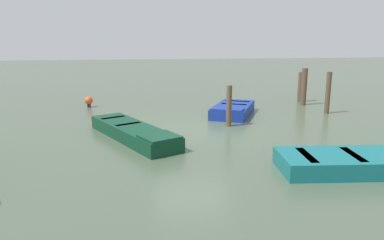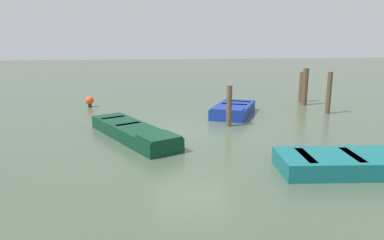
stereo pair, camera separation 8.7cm
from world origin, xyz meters
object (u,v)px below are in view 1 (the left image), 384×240
rowboat_dark_green (133,132)px  marker_buoy (89,101)px  rowboat_blue (233,110)px  rowboat_teal (367,162)px  mooring_piling_far_right (229,106)px  mooring_piling_far_left (328,93)px  mooring_piling_near_right (304,87)px  mooring_piling_mid_left (301,87)px

rowboat_dark_green → marker_buoy: bearing=173.0°
rowboat_blue → marker_buoy: (-5.89, 2.49, 0.07)m
rowboat_teal → mooring_piling_far_right: (-2.12, 4.65, 0.50)m
rowboat_dark_green → marker_buoy: size_ratio=8.65×
marker_buoy → rowboat_blue: bearing=-23.0°
rowboat_teal → marker_buoy: bearing=135.3°
mooring_piling_far_left → rowboat_teal: bearing=-110.7°
rowboat_dark_green → mooring_piling_near_right: size_ratio=2.48×
rowboat_dark_green → marker_buoy: marker_buoy is taller
mooring_piling_far_right → mooring_piling_far_left: mooring_piling_far_left is taller
mooring_piling_far_right → mooring_piling_near_right: mooring_piling_near_right is taller
rowboat_teal → rowboat_dark_green: size_ratio=0.98×
mooring_piling_mid_left → marker_buoy: (-9.84, 0.01, -0.43)m
mooring_piling_far_right → rowboat_blue: bearing=71.1°
mooring_piling_near_right → mooring_piling_far_left: bearing=-86.1°
rowboat_teal → mooring_piling_far_right: size_ratio=2.84×
mooring_piling_near_right → marker_buoy: bearing=175.0°
rowboat_dark_green → mooring_piling_far_right: 3.50m
mooring_piling_far_right → rowboat_teal: bearing=-65.5°
mooring_piling_far_left → mooring_piling_mid_left: mooring_piling_far_left is taller
mooring_piling_far_right → mooring_piling_mid_left: mooring_piling_far_right is taller
rowboat_teal → rowboat_blue: 6.62m
mooring_piling_far_left → marker_buoy: size_ratio=3.51×
mooring_piling_near_right → mooring_piling_mid_left: size_ratio=1.17×
rowboat_dark_green → mooring_piling_far_right: bearing=82.5°
mooring_piling_far_right → marker_buoy: 6.81m
mooring_piling_near_right → marker_buoy: mooring_piling_near_right is taller
rowboat_dark_green → mooring_piling_mid_left: (7.83, 5.44, 0.50)m
rowboat_blue → mooring_piling_mid_left: bearing=148.3°
rowboat_blue → mooring_piling_far_right: (-0.61, -1.79, 0.50)m
mooring_piling_far_right → marker_buoy: (-5.28, 4.28, -0.43)m
rowboat_blue → marker_buoy: size_ratio=6.26×
mooring_piling_far_left → marker_buoy: (-9.74, 2.74, -0.56)m
rowboat_dark_green → mooring_piling_far_left: 8.21m
mooring_piling_far_left → mooring_piling_mid_left: 2.74m
mooring_piling_near_right → mooring_piling_mid_left: 0.87m
rowboat_dark_green → mooring_piling_far_right: size_ratio=2.90×
rowboat_blue → rowboat_dark_green: same height
marker_buoy → rowboat_dark_green: bearing=-69.7°
rowboat_teal → mooring_piling_far_left: size_ratio=2.42×
mooring_piling_mid_left → marker_buoy: 9.85m
rowboat_blue → mooring_piling_near_right: size_ratio=1.80×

